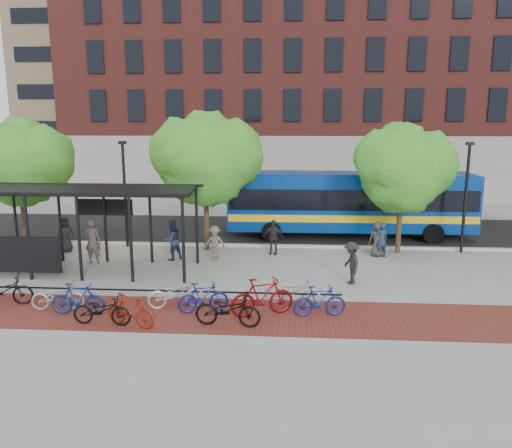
# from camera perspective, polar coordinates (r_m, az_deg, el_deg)

# --- Properties ---
(ground) EXTENTS (160.00, 160.00, 0.00)m
(ground) POSITION_cam_1_polar(r_m,az_deg,el_deg) (20.61, 1.14, -5.32)
(ground) COLOR #9E9E99
(ground) RESTS_ON ground
(asphalt_street) EXTENTS (160.00, 8.00, 0.01)m
(asphalt_street) POSITION_cam_1_polar(r_m,az_deg,el_deg) (28.36, 1.97, -0.67)
(asphalt_street) COLOR black
(asphalt_street) RESTS_ON ground
(curb) EXTENTS (160.00, 0.25, 0.12)m
(curb) POSITION_cam_1_polar(r_m,az_deg,el_deg) (24.45, 1.62, -2.49)
(curb) COLOR #B7B7B2
(curb) RESTS_ON ground
(brick_strip) EXTENTS (24.00, 3.00, 0.01)m
(brick_strip) POSITION_cam_1_polar(r_m,az_deg,el_deg) (16.14, -7.02, -10.22)
(brick_strip) COLOR maroon
(brick_strip) RESTS_ON ground
(bike_rack_rail) EXTENTS (12.00, 0.05, 0.95)m
(bike_rack_rail) POSITION_cam_1_polar(r_m,az_deg,el_deg) (17.25, -10.74, -8.91)
(bike_rack_rail) COLOR black
(bike_rack_rail) RESTS_ON ground
(building_brick) EXTENTS (55.00, 14.00, 20.00)m
(building_brick) POSITION_cam_1_polar(r_m,az_deg,el_deg) (46.78, 15.77, 15.98)
(building_brick) COLOR maroon
(building_brick) RESTS_ON ground
(building_tower) EXTENTS (22.00, 22.00, 30.00)m
(building_tower) POSITION_cam_1_polar(r_m,az_deg,el_deg) (62.75, -12.42, 19.45)
(building_tower) COLOR #7A664C
(building_tower) RESTS_ON ground
(bus_shelter) EXTENTS (10.60, 3.07, 3.60)m
(bus_shelter) POSITION_cam_1_polar(r_m,az_deg,el_deg) (21.49, -21.13, 2.80)
(bus_shelter) COLOR black
(bus_shelter) RESTS_ON ground
(tree_a) EXTENTS (4.90, 4.00, 6.18)m
(tree_a) POSITION_cam_1_polar(r_m,az_deg,el_deg) (26.48, -25.28, 6.66)
(tree_a) COLOR #382619
(tree_a) RESTS_ON ground
(tree_b) EXTENTS (5.15, 4.20, 6.47)m
(tree_b) POSITION_cam_1_polar(r_m,az_deg,el_deg) (23.44, -5.57, 7.75)
(tree_b) COLOR #382619
(tree_b) RESTS_ON ground
(tree_c) EXTENTS (4.66, 3.80, 5.92)m
(tree_c) POSITION_cam_1_polar(r_m,az_deg,el_deg) (23.70, 16.57, 6.39)
(tree_c) COLOR #382619
(tree_c) RESTS_ON ground
(lamp_post_left) EXTENTS (0.35, 0.20, 5.12)m
(lamp_post_left) POSITION_cam_1_polar(r_m,az_deg,el_deg) (24.85, -14.76, 3.67)
(lamp_post_left) COLOR black
(lamp_post_left) RESTS_ON ground
(lamp_post_right) EXTENTS (0.35, 0.20, 5.12)m
(lamp_post_right) POSITION_cam_1_polar(r_m,az_deg,el_deg) (24.86, 22.85, 3.15)
(lamp_post_right) COLOR black
(lamp_post_right) RESTS_ON ground
(bus) EXTENTS (12.71, 3.17, 3.42)m
(bus) POSITION_cam_1_polar(r_m,az_deg,el_deg) (26.74, 10.62, 2.67)
(bus) COLOR navy
(bus) RESTS_ON ground
(bike_0) EXTENTS (2.07, 1.26, 1.03)m
(bike_0) POSITION_cam_1_polar(r_m,az_deg,el_deg) (18.57, -27.08, -6.85)
(bike_0) COLOR black
(bike_0) RESTS_ON ground
(bike_2) EXTENTS (1.75, 0.83, 0.89)m
(bike_2) POSITION_cam_1_polar(r_m,az_deg,el_deg) (17.53, -21.72, -7.68)
(bike_2) COLOR #A8A8AA
(bike_2) RESTS_ON ground
(bike_3) EXTENTS (1.73, 0.54, 1.03)m
(bike_3) POSITION_cam_1_polar(r_m,az_deg,el_deg) (16.82, -19.66, -8.06)
(bike_3) COLOR navy
(bike_3) RESTS_ON ground
(bike_4) EXTENTS (1.82, 0.71, 0.94)m
(bike_4) POSITION_cam_1_polar(r_m,az_deg,el_deg) (15.78, -17.22, -9.37)
(bike_4) COLOR black
(bike_4) RESTS_ON ground
(bike_5) EXTENTS (1.70, 0.97, 0.99)m
(bike_5) POSITION_cam_1_polar(r_m,az_deg,el_deg) (15.42, -14.16, -9.60)
(bike_5) COLOR maroon
(bike_5) RESTS_ON ground
(bike_6) EXTENTS (1.95, 1.12, 0.97)m
(bike_6) POSITION_cam_1_polar(r_m,az_deg,el_deg) (16.65, -9.14, -7.83)
(bike_6) COLOR #B8B9BB
(bike_6) RESTS_ON ground
(bike_7) EXTENTS (1.70, 0.93, 0.98)m
(bike_7) POSITION_cam_1_polar(r_m,az_deg,el_deg) (16.16, -6.07, -8.33)
(bike_7) COLOR navy
(bike_7) RESTS_ON ground
(bike_8) EXTENTS (2.03, 0.86, 1.04)m
(bike_8) POSITION_cam_1_polar(r_m,az_deg,el_deg) (15.01, -3.23, -9.74)
(bike_8) COLOR black
(bike_8) RESTS_ON ground
(bike_9) EXTENTS (2.12, 1.27, 1.23)m
(bike_9) POSITION_cam_1_polar(r_m,az_deg,el_deg) (15.75, 0.71, -8.31)
(bike_9) COLOR maroon
(bike_9) RESTS_ON ground
(bike_10) EXTENTS (2.04, 1.17, 1.02)m
(bike_10) POSITION_cam_1_polar(r_m,az_deg,el_deg) (16.67, 4.22, -7.61)
(bike_10) COLOR #B8B9BB
(bike_10) RESTS_ON ground
(bike_11) EXTENTS (1.71, 0.74, 1.00)m
(bike_11) POSITION_cam_1_polar(r_m,az_deg,el_deg) (15.85, 7.25, -8.72)
(bike_11) COLOR navy
(bike_11) RESTS_ON ground
(pedestrian_0) EXTENTS (0.99, 0.91, 1.70)m
(pedestrian_0) POSITION_cam_1_polar(r_m,az_deg,el_deg) (24.98, -20.97, -1.11)
(pedestrian_0) COLOR black
(pedestrian_0) RESTS_ON ground
(pedestrian_1) EXTENTS (0.74, 0.51, 1.95)m
(pedestrian_1) POSITION_cam_1_polar(r_m,az_deg,el_deg) (22.56, -18.16, -1.86)
(pedestrian_1) COLOR #483D3A
(pedestrian_1) RESTS_ON ground
(pedestrian_2) EXTENTS (1.10, 1.08, 1.79)m
(pedestrian_2) POSITION_cam_1_polar(r_m,az_deg,el_deg) (22.27, -9.54, -1.83)
(pedestrian_2) COLOR #1E2B47
(pedestrian_2) RESTS_ON ground
(pedestrian_3) EXTENTS (1.09, 0.73, 1.56)m
(pedestrian_3) POSITION_cam_1_polar(r_m,az_deg,el_deg) (21.97, -4.75, -2.19)
(pedestrian_3) COLOR brown
(pedestrian_3) RESTS_ON ground
(pedestrian_4) EXTENTS (0.98, 0.48, 1.61)m
(pedestrian_4) POSITION_cam_1_polar(r_m,az_deg,el_deg) (22.95, 1.96, -1.50)
(pedestrian_4) COLOR #282828
(pedestrian_4) RESTS_ON ground
(pedestrian_6) EXTENTS (0.85, 0.62, 1.61)m
(pedestrian_6) POSITION_cam_1_polar(r_m,az_deg,el_deg) (23.22, 13.71, -1.68)
(pedestrian_6) COLOR #39332E
(pedestrian_6) RESTS_ON ground
(pedestrian_7) EXTENTS (0.67, 0.54, 1.60)m
(pedestrian_7) POSITION_cam_1_polar(r_m,az_deg,el_deg) (23.12, 14.17, -1.77)
(pedestrian_7) COLOR #1E2B48
(pedestrian_7) RESTS_ON ground
(pedestrian_9) EXTENTS (0.84, 1.16, 1.62)m
(pedestrian_9) POSITION_cam_1_polar(r_m,az_deg,el_deg) (19.06, 10.83, -4.39)
(pedestrian_9) COLOR black
(pedestrian_9) RESTS_ON ground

